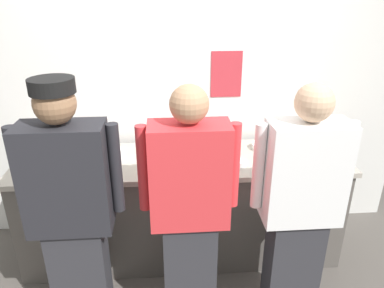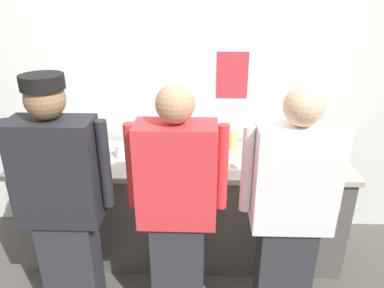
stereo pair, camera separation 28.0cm
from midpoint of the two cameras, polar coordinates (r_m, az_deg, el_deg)
name	(u,v)px [view 1 (the left image)]	position (r m, az deg, el deg)	size (l,w,h in m)	color
ground_plane	(186,280)	(3.07, -3.83, -20.78)	(9.00, 9.00, 0.00)	#514C47
wall_back	(179,91)	(3.16, -4.69, 8.35)	(4.09, 0.11, 2.64)	silver
prep_counter	(183,206)	(3.08, -4.15, -9.91)	(2.61, 0.70, 0.90)	#56514C
chef_near_left	(72,212)	(2.32, -21.89, -10.09)	(0.62, 0.24, 1.72)	#2D2D33
chef_center	(190,210)	(2.25, -4.03, -10.50)	(0.61, 0.24, 1.67)	#2D2D33
chef_far_right	(300,208)	(2.33, 13.37, -9.86)	(0.61, 0.24, 1.67)	#2D2D33
plate_stack_front	(264,146)	(3.04, 8.74, -0.42)	(0.20, 0.20, 0.05)	white
mixing_bowl_steel	(87,157)	(2.90, -18.96, -2.01)	(0.33, 0.33, 0.12)	#B7BABF
sheet_tray	(194,157)	(2.84, -2.49, -2.18)	(0.48, 0.35, 0.02)	#B7BABF
squeeze_bottle_primary	(230,137)	(3.04, 3.45, 1.04)	(0.06, 0.06, 0.18)	#E5E066
squeeze_bottle_secondary	(146,161)	(2.64, -10.29, -2.77)	(0.05, 0.05, 0.19)	#E5E066
squeeze_bottle_spare	(305,146)	(2.97, 14.98, -0.34)	(0.06, 0.06, 0.18)	orange
ramekin_green_sauce	(304,163)	(2.81, 14.63, -3.01)	(0.10, 0.10, 0.04)	white
ramekin_orange_sauce	(240,163)	(2.74, 4.75, -3.06)	(0.10, 0.10, 0.04)	white
deli_cup	(120,154)	(2.89, -14.11, -1.68)	(0.09, 0.09, 0.10)	white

